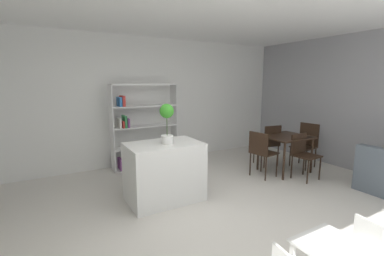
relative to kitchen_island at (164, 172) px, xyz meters
The scene contains 13 objects.
ground_plane 1.09m from the kitchen_island, 66.20° to the right, with size 10.21×10.21×0.00m, color beige.
back_partition 2.33m from the kitchen_island, 79.24° to the left, with size 7.41×0.06×2.85m, color white.
right_partition_gray 4.28m from the kitchen_island, 12.46° to the right, with size 0.06×6.03×2.85m, color #9E9EA3.
kitchen_island is the anchor object (origin of this frame).
potted_plant_on_island 0.84m from the kitchen_island, 58.83° to the right, with size 0.22×0.22×0.61m.
open_bookshelf 1.83m from the kitchen_island, 82.95° to the left, with size 1.43×0.34×1.82m.
child_table 2.52m from the kitchen_island, 78.46° to the right, with size 0.55×0.51×0.47m.
child_chair_right 2.66m from the kitchen_island, 68.25° to the right, with size 0.30×0.30×0.55m.
dining_table 2.74m from the kitchen_island, ahead, with size 0.94×0.81×0.76m.
dining_chair_island_side 2.05m from the kitchen_island, ahead, with size 0.48×0.49×0.91m.
dining_chair_far 2.75m from the kitchen_island, ahead, with size 0.48×0.51×0.93m.
dining_chair_window_side 3.42m from the kitchen_island, ahead, with size 0.48×0.49×0.96m.
dining_chair_near 2.76m from the kitchen_island, ahead, with size 0.46×0.43×0.87m.
Camera 1 is at (-1.98, -2.76, 1.86)m, focal length 24.55 mm.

